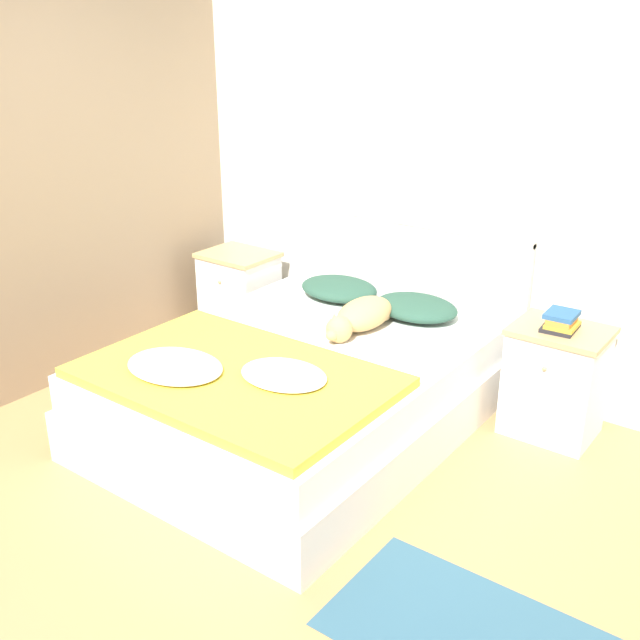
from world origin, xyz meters
name	(u,v)px	position (x,y,z in m)	size (l,w,h in m)	color
ground_plane	(176,521)	(0.00, 0.00, 0.00)	(16.00, 16.00, 0.00)	tan
wall_back	(419,172)	(0.00, 2.13, 1.27)	(9.00, 0.06, 2.55)	silver
wall_side_left	(99,168)	(-1.67, 1.05, 1.27)	(0.06, 3.10, 2.55)	gray
bed	(298,389)	(-0.07, 1.00, 0.24)	(1.65, 2.07, 0.49)	silver
headboard	(398,290)	(-0.07, 2.06, 0.52)	(1.73, 0.06, 1.00)	silver
nightstand_left	(240,295)	(-1.22, 1.80, 0.31)	(0.50, 0.41, 0.62)	white
nightstand_right	(555,381)	(1.08, 1.80, 0.31)	(0.50, 0.41, 0.62)	white
pillow_left	(339,289)	(-0.35, 1.79, 0.55)	(0.52, 0.39, 0.12)	#284C3D
pillow_right	(416,307)	(0.21, 1.79, 0.55)	(0.52, 0.39, 0.12)	#284C3D
quilt	(232,376)	(-0.08, 0.50, 0.52)	(1.51, 0.99, 0.09)	yellow
dog	(361,316)	(0.06, 1.43, 0.57)	(0.25, 0.64, 0.17)	tan
book_stack	(561,321)	(1.08, 1.78, 0.67)	(0.18, 0.23, 0.10)	#232328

